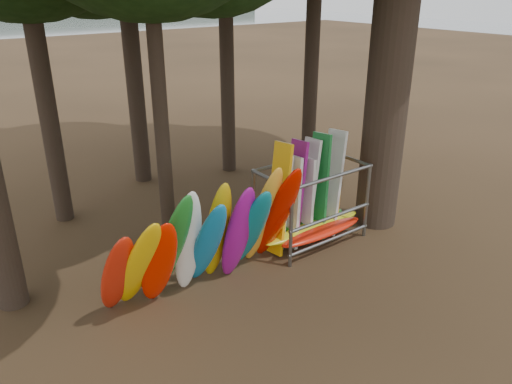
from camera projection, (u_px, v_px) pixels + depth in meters
ground at (270, 271)px, 12.05m from camera, size 120.00×120.00×0.00m
kayak_row at (209, 240)px, 10.83m from camera, size 4.67×1.95×2.95m
storage_rack at (310, 205)px, 13.18m from camera, size 3.25×1.54×2.89m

